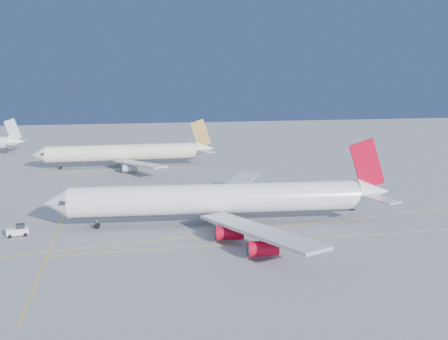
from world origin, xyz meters
TOP-DOWN VIEW (x-y plane):
  - ground at (0.00, 0.00)m, footprint 500.00×500.00m
  - taxiway_lines at (-14.71, 6.34)m, footprint 118.86×140.00m
  - airliner_virgin at (-5.35, -1.02)m, footprint 74.19×66.39m
  - airliner_etihad at (-24.83, 75.30)m, footprint 63.34×58.68m
  - pushback_tug at (-47.25, -0.47)m, footprint 4.43×3.15m

SIDE VIEW (x-z plane):
  - ground at x=0.00m, z-range 0.00..0.00m
  - taxiway_lines at x=-14.71m, z-range 0.00..0.02m
  - pushback_tug at x=-47.25m, z-range -0.08..2.23m
  - airliner_etihad at x=-24.83m, z-range -3.24..13.33m
  - airliner_virgin at x=-5.35m, z-range -3.63..14.66m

